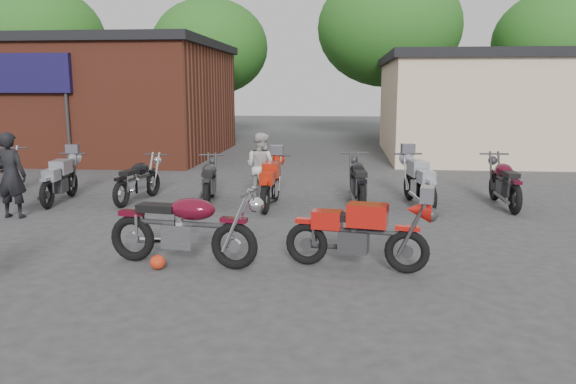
# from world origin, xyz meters

# --- Properties ---
(ground) EXTENTS (90.00, 90.00, 0.00)m
(ground) POSITION_xyz_m (0.00, 0.00, 0.00)
(ground) COLOR #2F2F32
(brick_building) EXTENTS (12.00, 8.00, 4.00)m
(brick_building) POSITION_xyz_m (-9.00, 14.00, 2.00)
(brick_building) COLOR maroon
(brick_building) RESTS_ON ground
(stucco_building) EXTENTS (10.00, 8.00, 3.50)m
(stucco_building) POSITION_xyz_m (8.50, 15.00, 1.75)
(stucco_building) COLOR tan
(stucco_building) RESTS_ON ground
(tree_0) EXTENTS (6.56, 6.56, 8.20)m
(tree_0) POSITION_xyz_m (-14.00, 22.00, 4.10)
(tree_0) COLOR #184813
(tree_0) RESTS_ON ground
(tree_1) EXTENTS (5.92, 5.92, 7.40)m
(tree_1) POSITION_xyz_m (-5.00, 22.00, 3.70)
(tree_1) COLOR #184813
(tree_1) RESTS_ON ground
(tree_2) EXTENTS (7.04, 7.04, 8.80)m
(tree_2) POSITION_xyz_m (4.00, 22.00, 4.40)
(tree_2) COLOR #184813
(tree_2) RESTS_ON ground
(tree_3) EXTENTS (6.08, 6.08, 7.60)m
(tree_3) POSITION_xyz_m (12.00, 22.00, 3.80)
(tree_3) COLOR #184813
(tree_3) RESTS_ON ground
(vintage_motorcycle) EXTENTS (2.29, 1.05, 1.28)m
(vintage_motorcycle) POSITION_xyz_m (-0.40, 0.79, 0.64)
(vintage_motorcycle) COLOR #530A1B
(vintage_motorcycle) RESTS_ON ground
(sportbike) EXTENTS (2.07, 1.01, 1.15)m
(sportbike) POSITION_xyz_m (2.10, 0.86, 0.58)
(sportbike) COLOR red
(sportbike) RESTS_ON ground
(helmet) EXTENTS (0.23, 0.23, 0.21)m
(helmet) POSITION_xyz_m (-0.75, 0.57, 0.11)
(helmet) COLOR #AC2912
(helmet) RESTS_ON ground
(person_dark) EXTENTS (0.64, 0.44, 1.71)m
(person_dark) POSITION_xyz_m (-4.67, 3.45, 0.86)
(person_dark) COLOR black
(person_dark) RESTS_ON ground
(person_light) EXTENTS (0.95, 0.88, 1.56)m
(person_light) POSITION_xyz_m (-0.01, 5.63, 0.78)
(person_light) COLOR #B8B7B3
(person_light) RESTS_ON ground
(row_bike_1) EXTENTS (0.86, 2.02, 1.13)m
(row_bike_1) POSITION_xyz_m (-4.50, 5.02, 0.57)
(row_bike_1) COLOR gray
(row_bike_1) RESTS_ON ground
(row_bike_2) EXTENTS (0.94, 1.98, 1.10)m
(row_bike_2) POSITION_xyz_m (-2.77, 5.28, 0.55)
(row_bike_2) COLOR black
(row_bike_2) RESTS_ON ground
(row_bike_3) EXTENTS (0.92, 1.99, 1.11)m
(row_bike_3) POSITION_xyz_m (-1.12, 5.27, 0.56)
(row_bike_3) COLOR black
(row_bike_3) RESTS_ON ground
(row_bike_4) EXTENTS (0.71, 2.01, 1.15)m
(row_bike_4) POSITION_xyz_m (0.31, 4.99, 0.58)
(row_bike_4) COLOR #B4230F
(row_bike_4) RESTS_ON ground
(row_bike_5) EXTENTS (0.85, 2.10, 1.19)m
(row_bike_5) POSITION_xyz_m (2.19, 5.30, 0.59)
(row_bike_5) COLOR black
(row_bike_5) RESTS_ON ground
(row_bike_6) EXTENTS (1.01, 2.13, 1.18)m
(row_bike_6) POSITION_xyz_m (3.51, 5.34, 0.59)
(row_bike_6) COLOR #91939E
(row_bike_6) RESTS_ON ground
(row_bike_7) EXTENTS (0.71, 2.06, 1.19)m
(row_bike_7) POSITION_xyz_m (5.35, 5.48, 0.59)
(row_bike_7) COLOR #48091B
(row_bike_7) RESTS_ON ground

